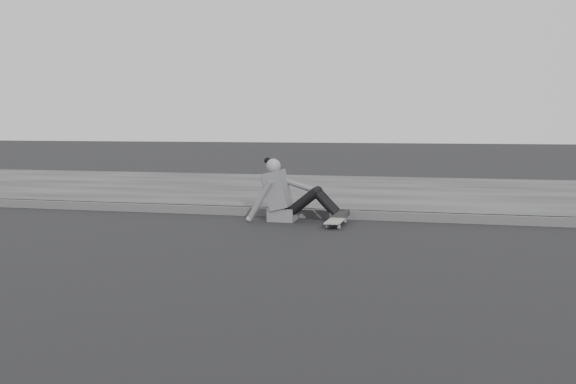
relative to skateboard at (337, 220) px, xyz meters
name	(u,v)px	position (x,y,z in m)	size (l,w,h in m)	color
ground	(268,252)	(-0.40, -1.93, -0.07)	(80.00, 80.00, 0.00)	black
curb	(317,213)	(-0.40, 0.65, -0.01)	(24.00, 0.16, 0.12)	#484848
sidewalk	(348,192)	(-0.40, 3.67, -0.01)	(24.00, 6.00, 0.12)	#3C3C3C
skateboard	(337,220)	(0.00, 0.00, 0.00)	(0.20, 0.78, 0.09)	gray
seated_woman	(287,195)	(-0.73, 0.25, 0.29)	(1.38, 0.46, 0.88)	#59595C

